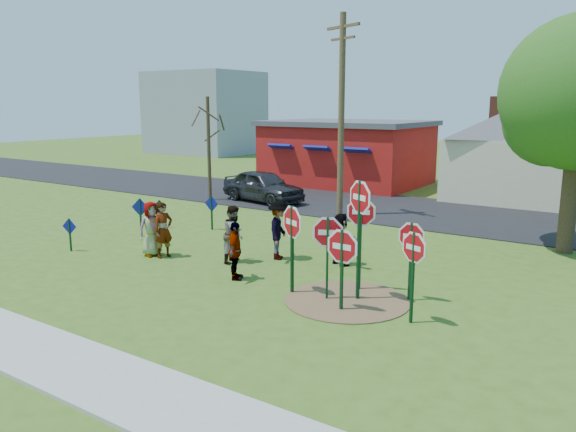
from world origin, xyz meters
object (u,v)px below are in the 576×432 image
object	(u,v)px
person_a	(152,229)
utility_pole	(341,112)
stop_sign_d	(411,242)
stop_sign_b	(361,220)
stop_sign_a	(292,230)
stop_sign_c	(360,212)
suv	(263,186)
person_b	(163,230)

from	to	relation	value
person_a	utility_pole	distance (m)	10.31
stop_sign_d	utility_pole	size ratio (longest dim) A/B	0.25
stop_sign_b	stop_sign_d	distance (m)	1.48
stop_sign_a	person_a	bearing A→B (deg)	-160.59
person_a	stop_sign_a	bearing A→B (deg)	-72.20
stop_sign_d	utility_pole	xyz separation A→B (m)	(-6.81, 8.83, 3.06)
utility_pole	stop_sign_c	bearing A→B (deg)	-59.12
person_a	suv	distance (m)	10.69
stop_sign_c	suv	bearing A→B (deg)	162.87
stop_sign_a	suv	world-z (taller)	stop_sign_a
stop_sign_a	person_b	world-z (taller)	stop_sign_a
suv	stop_sign_c	bearing A→B (deg)	-123.19
stop_sign_c	utility_pole	world-z (taller)	utility_pole
stop_sign_b	stop_sign_c	distance (m)	0.87
stop_sign_a	person_a	distance (m)	5.97
stop_sign_c	utility_pole	xyz separation A→B (m)	(-5.69, 9.51, 2.30)
stop_sign_c	person_a	world-z (taller)	stop_sign_c
person_b	utility_pole	world-z (taller)	utility_pole
stop_sign_d	stop_sign_a	bearing A→B (deg)	-155.10
stop_sign_d	suv	size ratio (longest dim) A/B	0.46
stop_sign_d	suv	xyz separation A→B (m)	(-11.66, 9.64, -0.69)
stop_sign_d	person_a	xyz separation A→B (m)	(-8.69, -0.62, -0.62)
stop_sign_a	utility_pole	world-z (taller)	utility_pole
stop_sign_a	stop_sign_b	distance (m)	1.85
stop_sign_b	person_a	bearing A→B (deg)	168.65
stop_sign_a	stop_sign_d	size ratio (longest dim) A/B	1.16
stop_sign_b	person_a	distance (m)	7.36
stop_sign_b	person_a	size ratio (longest dim) A/B	1.48
stop_sign_b	stop_sign_d	xyz separation A→B (m)	(1.43, -0.04, -0.40)
stop_sign_a	utility_pole	size ratio (longest dim) A/B	0.29
utility_pole	stop_sign_b	bearing A→B (deg)	-58.55
stop_sign_b	suv	bearing A→B (deg)	120.26
stop_sign_b	person_b	world-z (taller)	stop_sign_b
stop_sign_c	person_a	bearing A→B (deg)	-153.22
stop_sign_b	stop_sign_d	bearing A→B (deg)	-18.27
stop_sign_a	stop_sign_c	world-z (taller)	stop_sign_c
stop_sign_c	suv	world-z (taller)	stop_sign_c
person_b	person_a	bearing A→B (deg)	110.26
stop_sign_c	stop_sign_a	bearing A→B (deg)	-135.92
stop_sign_d	person_a	world-z (taller)	stop_sign_d
person_a	person_b	size ratio (longest dim) A/B	0.99
stop_sign_b	person_b	size ratio (longest dim) A/B	1.46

